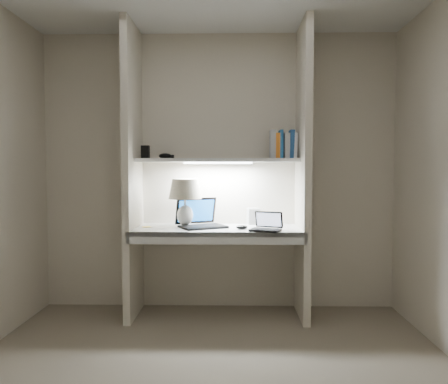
{
  "coord_description": "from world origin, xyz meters",
  "views": [
    {
      "loc": [
        0.14,
        -2.51,
        1.27
      ],
      "look_at": [
        0.06,
        1.05,
        1.09
      ],
      "focal_mm": 35.0,
      "sensor_mm": 36.0,
      "label": 1
    }
  ],
  "objects_px": {
    "table_lamp": "(185,195)",
    "speaker": "(253,216)",
    "laptop_main": "(200,221)",
    "book_row": "(283,145)",
    "laptop_netbook": "(267,226)"
  },
  "relations": [
    {
      "from": "laptop_main",
      "to": "speaker",
      "type": "bearing_deg",
      "value": -5.43
    },
    {
      "from": "laptop_main",
      "to": "book_row",
      "type": "xyz_separation_m",
      "value": [
        0.72,
        0.08,
        0.66
      ]
    },
    {
      "from": "speaker",
      "to": "book_row",
      "type": "relative_size",
      "value": 0.6
    },
    {
      "from": "table_lamp",
      "to": "speaker",
      "type": "xyz_separation_m",
      "value": [
        0.6,
        0.2,
        -0.21
      ]
    },
    {
      "from": "laptop_netbook",
      "to": "book_row",
      "type": "height_order",
      "value": "book_row"
    },
    {
      "from": "table_lamp",
      "to": "laptop_netbook",
      "type": "distance_m",
      "value": 0.76
    },
    {
      "from": "table_lamp",
      "to": "book_row",
      "type": "xyz_separation_m",
      "value": [
        0.85,
        0.09,
        0.43
      ]
    },
    {
      "from": "speaker",
      "to": "book_row",
      "type": "xyz_separation_m",
      "value": [
        0.25,
        -0.11,
        0.64
      ]
    },
    {
      "from": "laptop_main",
      "to": "speaker",
      "type": "distance_m",
      "value": 0.51
    },
    {
      "from": "book_row",
      "to": "table_lamp",
      "type": "bearing_deg",
      "value": -173.97
    },
    {
      "from": "laptop_netbook",
      "to": "laptop_main",
      "type": "bearing_deg",
      "value": -179.21
    },
    {
      "from": "table_lamp",
      "to": "book_row",
      "type": "bearing_deg",
      "value": 6.03
    },
    {
      "from": "table_lamp",
      "to": "book_row",
      "type": "distance_m",
      "value": 0.96
    },
    {
      "from": "laptop_main",
      "to": "book_row",
      "type": "bearing_deg",
      "value": -21.31
    },
    {
      "from": "table_lamp",
      "to": "speaker",
      "type": "relative_size",
      "value": 2.81
    }
  ]
}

